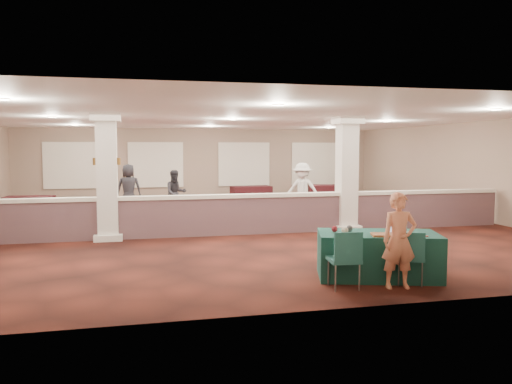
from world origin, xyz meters
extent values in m
plane|color=#451911|center=(0.00, 0.00, 0.00)|extent=(16.00, 16.00, 0.00)
cube|color=gray|center=(0.00, 8.00, 1.60)|extent=(16.00, 0.04, 3.20)
cube|color=gray|center=(0.00, -8.00, 1.60)|extent=(16.00, 0.04, 3.20)
cube|color=gray|center=(8.00, 0.00, 1.60)|extent=(0.04, 16.00, 3.20)
cube|color=white|center=(0.00, 0.00, 3.20)|extent=(16.00, 16.00, 0.02)
cube|color=brown|center=(0.00, -1.50, 0.50)|extent=(15.60, 0.20, 1.00)
cube|color=beige|center=(0.00, -1.50, 1.05)|extent=(15.60, 0.28, 0.10)
cube|color=silver|center=(-3.50, -1.50, 1.60)|extent=(0.50, 0.50, 3.20)
cube|color=silver|center=(-3.50, -1.50, 0.08)|extent=(0.70, 0.70, 0.16)
cube|color=silver|center=(-3.50, -1.50, 3.10)|extent=(0.72, 0.72, 0.20)
cube|color=silver|center=(3.00, -1.50, 1.60)|extent=(0.50, 0.50, 3.20)
cube|color=silver|center=(3.00, -1.50, 0.08)|extent=(0.70, 0.70, 0.16)
cube|color=silver|center=(3.00, -1.50, 3.10)|extent=(0.72, 0.72, 0.20)
cylinder|color=brown|center=(-3.78, -1.50, 2.00)|extent=(0.12, 0.12, 0.18)
cylinder|color=#F5E5D0|center=(-3.78, -1.50, 2.00)|extent=(0.09, 0.09, 0.10)
cylinder|color=brown|center=(-3.22, -1.50, 2.00)|extent=(0.12, 0.12, 0.18)
cylinder|color=#F5E5D0|center=(-3.22, -1.50, 2.00)|extent=(0.09, 0.09, 0.10)
cube|color=#0E3529|center=(1.46, -6.50, 0.41)|extent=(2.33, 1.62, 0.81)
cube|color=#1B514C|center=(1.79, -7.00, 0.45)|extent=(0.59, 0.59, 0.06)
cube|color=#1B514C|center=(1.71, -7.20, 0.70)|extent=(0.43, 0.20, 0.44)
cylinder|color=slate|center=(1.54, -7.11, 0.21)|extent=(0.03, 0.03, 0.42)
cylinder|color=slate|center=(1.90, -7.25, 0.21)|extent=(0.03, 0.03, 0.42)
cylinder|color=slate|center=(1.67, -6.75, 0.21)|extent=(0.03, 0.03, 0.42)
cylinder|color=slate|center=(2.03, -6.89, 0.21)|extent=(0.03, 0.03, 0.42)
cube|color=#1B514C|center=(0.59, -7.00, 0.48)|extent=(0.53, 0.53, 0.06)
cube|color=#1B514C|center=(0.57, -7.22, 0.74)|extent=(0.47, 0.09, 0.47)
cylinder|color=slate|center=(0.37, -7.18, 0.22)|extent=(0.03, 0.03, 0.45)
cylinder|color=slate|center=(0.78, -7.22, 0.22)|extent=(0.03, 0.03, 0.45)
cylinder|color=slate|center=(0.41, -6.78, 0.22)|extent=(0.03, 0.03, 0.45)
cylinder|color=slate|center=(0.81, -6.82, 0.22)|extent=(0.03, 0.03, 0.45)
imported|color=tan|center=(1.48, -7.20, 0.80)|extent=(0.63, 0.46, 1.60)
cube|color=black|center=(-3.37, 0.95, 0.39)|extent=(2.11, 1.43, 0.78)
cube|color=black|center=(1.48, 0.30, 0.33)|extent=(1.80, 1.19, 0.67)
cube|color=black|center=(4.57, 3.00, 0.34)|extent=(1.75, 1.05, 0.67)
cube|color=black|center=(-6.50, 4.10, 0.33)|extent=(1.67, 0.93, 0.65)
cube|color=black|center=(2.00, 6.47, 0.35)|extent=(1.78, 1.02, 0.69)
cube|color=black|center=(5.35, 5.75, 0.37)|extent=(1.98, 1.34, 0.73)
imported|color=black|center=(-1.50, 2.81, 0.79)|extent=(0.82, 0.55, 1.58)
imported|color=silver|center=(2.70, 1.53, 0.92)|extent=(1.29, 1.04, 1.84)
imported|color=black|center=(5.94, 5.77, 0.75)|extent=(0.83, 0.96, 1.49)
imported|color=black|center=(-3.10, 3.83, 0.88)|extent=(0.88, 0.49, 1.77)
cube|color=silver|center=(1.77, -6.65, 0.82)|extent=(0.43, 0.35, 0.02)
cube|color=silver|center=(1.81, -6.53, 0.95)|extent=(0.36, 0.12, 0.24)
cube|color=silver|center=(1.80, -6.53, 0.94)|extent=(0.32, 0.10, 0.21)
cube|color=#C6601F|center=(1.44, -6.78, 0.83)|extent=(0.52, 0.45, 0.03)
sphere|color=#F0E1C6|center=(0.85, -6.43, 0.87)|extent=(0.12, 0.12, 0.12)
sphere|color=maroon|center=(0.73, -6.22, 0.87)|extent=(0.11, 0.11, 0.11)
sphere|color=#46464A|center=(1.02, -6.23, 0.87)|extent=(0.12, 0.12, 0.12)
cube|color=red|center=(2.07, -7.01, 0.82)|extent=(0.14, 0.07, 0.01)
camera|label=1|loc=(-2.68, -14.61, 2.32)|focal=35.00mm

